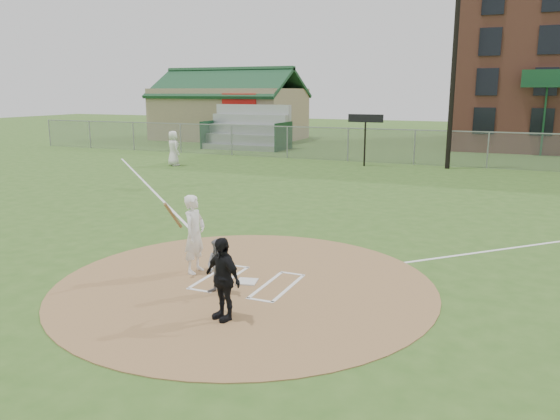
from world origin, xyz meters
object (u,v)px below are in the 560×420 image
at_px(home_plate, 247,281).
at_px(ondeck_player, 173,148).
at_px(umpire, 223,279).
at_px(catcher, 219,267).
at_px(batter_at_plate, 194,234).

xyz_separation_m(home_plate, ondeck_player, (-12.63, 15.97, 0.96)).
distance_m(home_plate, umpire, 2.16).
relative_size(catcher, ondeck_player, 0.60).
xyz_separation_m(catcher, batter_at_plate, (-1.24, 1.06, 0.33)).
height_order(home_plate, batter_at_plate, batter_at_plate).
xyz_separation_m(umpire, batter_at_plate, (-1.91, 2.12, 0.14)).
xyz_separation_m(catcher, umpire, (0.68, -1.06, 0.19)).
distance_m(home_plate, catcher, 1.09).
bearing_deg(batter_at_plate, umpire, -47.91).
xyz_separation_m(home_plate, umpire, (0.48, -1.96, 0.78)).
relative_size(umpire, ondeck_player, 0.80).
distance_m(umpire, ondeck_player, 22.21).
bearing_deg(catcher, ondeck_player, 131.52).
distance_m(catcher, umpire, 1.27).
relative_size(catcher, batter_at_plate, 0.65).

